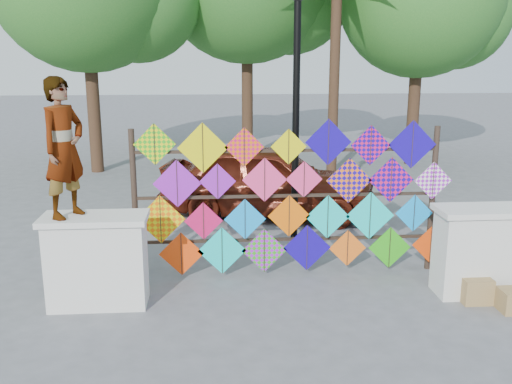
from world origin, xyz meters
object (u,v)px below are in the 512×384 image
kite_rack (291,199)px  vendor_woman (64,148)px  lamppost (296,95)px  sedan (268,180)px

kite_rack → vendor_woman: vendor_woman is taller
vendor_woman → lamppost: size_ratio=0.41×
sedan → vendor_woman: bearing=156.5°
kite_rack → sedan: kite_rack is taller
kite_rack → vendor_woman: bearing=-163.3°
kite_rack → vendor_woman: size_ratio=2.69×
vendor_woman → sedan: (3.05, 4.27, -1.42)m
vendor_woman → lamppost: lamppost is taller
kite_rack → vendor_woman: 3.37m
sedan → lamppost: lamppost is taller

